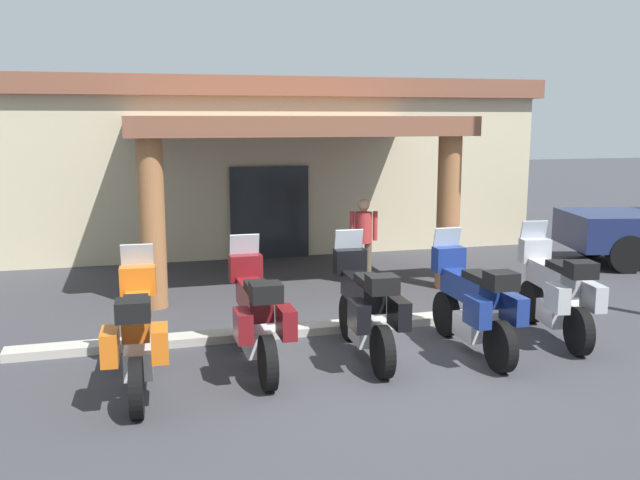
% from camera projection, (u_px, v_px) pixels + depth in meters
% --- Properties ---
extents(ground_plane, '(80.00, 80.00, 0.00)m').
position_uv_depth(ground_plane, '(381.00, 361.00, 9.13)').
color(ground_plane, '#38383D').
extents(motel_building, '(13.78, 11.36, 4.09)m').
position_uv_depth(motel_building, '(246.00, 159.00, 18.74)').
color(motel_building, beige).
rests_on(motel_building, ground_plane).
extents(motorcycle_orange, '(0.72, 2.21, 1.61)m').
position_uv_depth(motorcycle_orange, '(137.00, 334.00, 8.01)').
color(motorcycle_orange, black).
rests_on(motorcycle_orange, ground_plane).
extents(motorcycle_maroon, '(0.71, 2.21, 1.61)m').
position_uv_depth(motorcycle_maroon, '(256.00, 315.00, 8.75)').
color(motorcycle_maroon, black).
rests_on(motorcycle_maroon, ground_plane).
extents(motorcycle_black, '(0.72, 2.21, 1.61)m').
position_uv_depth(motorcycle_black, '(365.00, 307.00, 9.15)').
color(motorcycle_black, black).
rests_on(motorcycle_black, ground_plane).
extents(motorcycle_blue, '(0.70, 2.21, 1.61)m').
position_uv_depth(motorcycle_blue, '(473.00, 303.00, 9.34)').
color(motorcycle_blue, black).
rests_on(motorcycle_blue, ground_plane).
extents(motorcycle_silver, '(0.84, 2.20, 1.61)m').
position_uv_depth(motorcycle_silver, '(556.00, 291.00, 9.98)').
color(motorcycle_silver, black).
rests_on(motorcycle_silver, ground_plane).
extents(pedestrian, '(0.52, 0.32, 1.67)m').
position_uv_depth(pedestrian, '(363.00, 236.00, 13.16)').
color(pedestrian, brown).
rests_on(pedestrian, ground_plane).
extents(curb_strip, '(9.33, 0.36, 0.12)m').
position_uv_depth(curb_strip, '(337.00, 327.00, 10.44)').
color(curb_strip, '#ADA89E').
rests_on(curb_strip, ground_plane).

